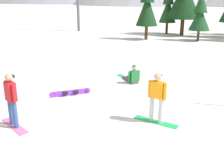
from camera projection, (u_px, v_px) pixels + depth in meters
The scene contains 7 objects.
snowboarder_foreground at pixel (11, 99), 7.99m from camera, with size 1.36×1.04×1.79m.
snowboarder_midground at pixel (157, 97), 8.29m from camera, with size 1.52×0.76×1.71m.
snowboarder_background at pixel (132, 76), 12.51m from camera, with size 1.36×1.61×0.94m.
loose_snowboard_near_right at pixel (70, 93), 10.82m from camera, with size 1.56×0.99×0.27m.
pine_tree_young at pixel (200, 14), 24.17m from camera, with size 2.00×2.00×4.71m.
pine_tree_leaning at pixel (147, 4), 24.73m from camera, with size 2.15×2.15×6.33m.
pine_tree_slender at pixel (168, 6), 29.21m from camera, with size 1.95×1.95×5.86m.
Camera 1 is at (0.73, -5.74, 3.98)m, focal length 40.82 mm.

